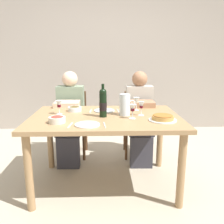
{
  "coord_description": "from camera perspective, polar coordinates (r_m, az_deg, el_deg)",
  "views": [
    {
      "loc": [
        -0.01,
        -2.33,
        1.36
      ],
      "look_at": [
        0.07,
        -0.03,
        0.81
      ],
      "focal_mm": 38.25,
      "sensor_mm": 36.0,
      "label": 1
    }
  ],
  "objects": [
    {
      "name": "fork_left_setting",
      "position": [
        2.62,
        -5.12,
        0.23
      ],
      "size": [
        0.02,
        0.16,
        0.0
      ],
      "primitive_type": "cube",
      "rotation": [
        0.0,
        0.0,
        1.54
      ],
      "color": "silver",
      "rests_on": "dining_table"
    },
    {
      "name": "dinner_plate_right_setting",
      "position": [
        2.1,
        -5.9,
        -3.02
      ],
      "size": [
        0.22,
        0.22,
        0.01
      ],
      "primitive_type": "cylinder",
      "color": "white",
      "rests_on": "dining_table"
    },
    {
      "name": "knife_right_setting",
      "position": [
        2.09,
        -1.8,
        -3.09
      ],
      "size": [
        0.03,
        0.18,
        0.0
      ],
      "primitive_type": "cube",
      "rotation": [
        0.0,
        0.0,
        1.65
      ],
      "color": "silver",
      "rests_on": "dining_table"
    },
    {
      "name": "knife_left_setting",
      "position": [
        2.62,
        1.45,
        0.28
      ],
      "size": [
        0.03,
        0.18,
        0.0
      ],
      "primitive_type": "cube",
      "rotation": [
        0.0,
        0.0,
        1.68
      ],
      "color": "silver",
      "rests_on": "dining_table"
    },
    {
      "name": "wine_glass_left_diner",
      "position": [
        2.42,
        7.01,
        1.5
      ],
      "size": [
        0.06,
        0.06,
        0.14
      ],
      "color": "silver",
      "rests_on": "dining_table"
    },
    {
      "name": "diner_right",
      "position": [
        3.09,
        6.69,
        -0.58
      ],
      "size": [
        0.34,
        0.51,
        1.16
      ],
      "rotation": [
        0.0,
        0.0,
        3.12
      ],
      "color": "#B7B2A8",
      "rests_on": "ground"
    },
    {
      "name": "olive_bowl",
      "position": [
        2.64,
        -8.92,
        0.83
      ],
      "size": [
        0.15,
        0.15,
        0.06
      ],
      "color": "silver",
      "rests_on": "dining_table"
    },
    {
      "name": "back_wall",
      "position": [
        4.43,
        -1.78,
        13.94
      ],
      "size": [
        8.0,
        0.1,
        2.8
      ],
      "primitive_type": "cube",
      "color": "#A3998E",
      "rests_on": "ground"
    },
    {
      "name": "water_pitcher",
      "position": [
        2.43,
        3.08,
        1.47
      ],
      "size": [
        0.16,
        0.11,
        0.22
      ],
      "color": "silver",
      "rests_on": "dining_table"
    },
    {
      "name": "wine_bottle",
      "position": [
        2.35,
        -2.16,
        2.23
      ],
      "size": [
        0.07,
        0.07,
        0.33
      ],
      "color": "black",
      "rests_on": "dining_table"
    },
    {
      "name": "chair_left",
      "position": [
        3.35,
        -9.35,
        -1.67
      ],
      "size": [
        0.41,
        0.41,
        0.87
      ],
      "rotation": [
        0.0,
        0.0,
        3.13
      ],
      "color": "brown",
      "rests_on": "ground"
    },
    {
      "name": "ground_plane",
      "position": [
        2.7,
        -1.51,
        -16.79
      ],
      "size": [
        8.0,
        8.0,
        0.0
      ],
      "primitive_type": "plane",
      "color": "#B2A893"
    },
    {
      "name": "dining_table",
      "position": [
        2.43,
        -1.6,
        -3.06
      ],
      "size": [
        1.5,
        1.0,
        0.76
      ],
      "color": "#9E7A51",
      "rests_on": "ground"
    },
    {
      "name": "baked_tart",
      "position": [
        2.28,
        12.03,
        -1.33
      ],
      "size": [
        0.26,
        0.26,
        0.06
      ],
      "color": "silver",
      "rests_on": "dining_table"
    },
    {
      "name": "wine_glass_spare",
      "position": [
        2.52,
        -12.57,
        1.73
      ],
      "size": [
        0.07,
        0.07,
        0.15
      ],
      "color": "silver",
      "rests_on": "dining_table"
    },
    {
      "name": "wine_glass_right_diner",
      "position": [
        2.65,
        5.86,
        2.62
      ],
      "size": [
        0.07,
        0.07,
        0.15
      ],
      "color": "silver",
      "rests_on": "dining_table"
    },
    {
      "name": "chair_right",
      "position": [
        3.34,
        6.12,
        -1.6
      ],
      "size": [
        0.41,
        0.41,
        0.87
      ],
      "rotation": [
        0.0,
        0.0,
        3.12
      ],
      "color": "brown",
      "rests_on": "ground"
    },
    {
      "name": "diner_left",
      "position": [
        3.09,
        -10.04,
        -0.66
      ],
      "size": [
        0.34,
        0.5,
        1.16
      ],
      "rotation": [
        0.0,
        0.0,
        3.13
      ],
      "color": "gray",
      "rests_on": "ground"
    },
    {
      "name": "dinner_plate_left_setting",
      "position": [
        2.61,
        -1.84,
        0.33
      ],
      "size": [
        0.22,
        0.22,
        0.01
      ],
      "primitive_type": "cylinder",
      "color": "silver",
      "rests_on": "dining_table"
    },
    {
      "name": "spoon_right_setting",
      "position": [
        2.11,
        -9.96,
        -3.12
      ],
      "size": [
        0.03,
        0.16,
        0.0
      ],
      "primitive_type": "cube",
      "rotation": [
        0.0,
        0.0,
        1.46
      ],
      "color": "silver",
      "rests_on": "dining_table"
    },
    {
      "name": "wine_glass_centre",
      "position": [
        2.29,
        4.95,
        0.84
      ],
      "size": [
        0.07,
        0.07,
        0.14
      ],
      "color": "silver",
      "rests_on": "dining_table"
    },
    {
      "name": "salad_bowl",
      "position": [
        2.21,
        -12.98,
        -1.69
      ],
      "size": [
        0.15,
        0.15,
        0.07
      ],
      "color": "silver",
      "rests_on": "dining_table"
    }
  ]
}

